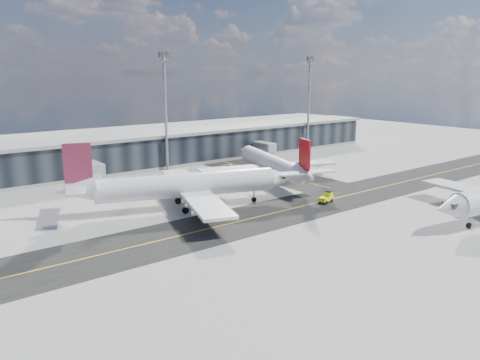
{
  "coord_description": "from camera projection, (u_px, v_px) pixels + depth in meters",
  "views": [
    {
      "loc": [
        -56.35,
        -54.25,
        23.91
      ],
      "look_at": [
        -5.72,
        10.9,
        5.0
      ],
      "focal_mm": 35.0,
      "sensor_mm": 36.0,
      "label": 1
    }
  ],
  "objects": [
    {
      "name": "baggage_tug",
      "position": [
        327.0,
        197.0,
        88.29
      ],
      "size": [
        3.32,
        2.11,
        1.94
      ],
      "rotation": [
        0.0,
        0.0,
        -1.38
      ],
      "color": "#FAFF0D",
      "rests_on": "ground"
    },
    {
      "name": "ground",
      "position": [
        305.0,
        215.0,
        80.8
      ],
      "size": [
        300.0,
        300.0,
        0.0
      ],
      "primitive_type": "plane",
      "color": "gray",
      "rests_on": "ground"
    },
    {
      "name": "floodlight_masts",
      "position": [
        165.0,
        108.0,
        114.26
      ],
      "size": [
        102.5,
        0.7,
        28.9
      ],
      "color": "gray",
      "rests_on": "ground"
    },
    {
      "name": "taxiway_lanes",
      "position": [
        279.0,
        198.0,
        91.4
      ],
      "size": [
        180.0,
        63.0,
        0.03
      ],
      "color": "black",
      "rests_on": "ground"
    },
    {
      "name": "terminal_concourse",
      "position": [
        154.0,
        151.0,
        122.19
      ],
      "size": [
        152.0,
        19.8,
        8.8
      ],
      "color": "black",
      "rests_on": "ground"
    },
    {
      "name": "airliner_af",
      "position": [
        183.0,
        186.0,
        83.68
      ],
      "size": [
        41.9,
        36.18,
        12.76
      ],
      "rotation": [
        0.0,
        0.0,
        -1.91
      ],
      "color": "silver",
      "rests_on": "ground"
    },
    {
      "name": "airliner_redtail",
      "position": [
        272.0,
        164.0,
        106.15
      ],
      "size": [
        32.75,
        37.96,
        11.51
      ],
      "rotation": [
        0.0,
        0.0,
        -0.32
      ],
      "color": "silver",
      "rests_on": "ground"
    },
    {
      "name": "service_van",
      "position": [
        231.0,
        167.0,
        117.89
      ],
      "size": [
        4.43,
        5.8,
        1.46
      ],
      "primitive_type": "imported",
      "rotation": [
        0.0,
        0.0,
        0.44
      ],
      "color": "silver",
      "rests_on": "ground"
    }
  ]
}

